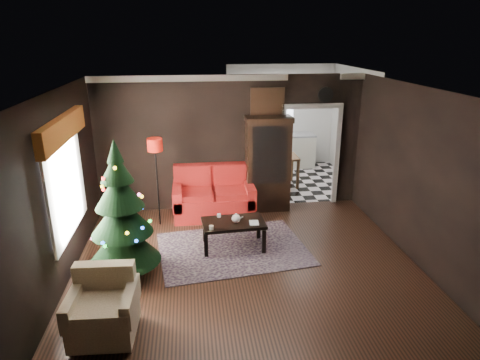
{
  "coord_description": "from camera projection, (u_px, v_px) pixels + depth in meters",
  "views": [
    {
      "loc": [
        -0.84,
        -5.93,
        3.54
      ],
      "look_at": [
        0.0,
        0.9,
        1.15
      ],
      "focal_mm": 31.4,
      "sensor_mm": 36.0,
      "label": 1
    }
  ],
  "objects": [
    {
      "name": "floor",
      "position": [
        247.0,
        265.0,
        6.82
      ],
      "size": [
        5.5,
        5.5,
        0.0
      ],
      "primitive_type": "plane",
      "color": "black",
      "rests_on": "ground"
    },
    {
      "name": "ceiling",
      "position": [
        248.0,
        90.0,
        5.9
      ],
      "size": [
        5.5,
        5.5,
        0.0
      ],
      "primitive_type": "plane",
      "rotation": [
        3.14,
        0.0,
        0.0
      ],
      "color": "white",
      "rests_on": "ground"
    },
    {
      "name": "wall_back",
      "position": [
        231.0,
        144.0,
        8.71
      ],
      "size": [
        5.5,
        0.0,
        5.5
      ],
      "primitive_type": "plane",
      "rotation": [
        1.57,
        0.0,
        0.0
      ],
      "color": "black",
      "rests_on": "ground"
    },
    {
      "name": "wall_front",
      "position": [
        283.0,
        271.0,
        4.02
      ],
      "size": [
        5.5,
        0.0,
        5.5
      ],
      "primitive_type": "plane",
      "rotation": [
        -1.57,
        0.0,
        0.0
      ],
      "color": "black",
      "rests_on": "ground"
    },
    {
      "name": "wall_left",
      "position": [
        59.0,
        192.0,
        6.04
      ],
      "size": [
        0.0,
        5.5,
        5.5
      ],
      "primitive_type": "plane",
      "rotation": [
        1.57,
        0.0,
        1.57
      ],
      "color": "black",
      "rests_on": "ground"
    },
    {
      "name": "wall_right",
      "position": [
        418.0,
        177.0,
        6.68
      ],
      "size": [
        0.0,
        5.5,
        5.5
      ],
      "primitive_type": "plane",
      "rotation": [
        1.57,
        0.0,
        -1.57
      ],
      "color": "black",
      "rests_on": "ground"
    },
    {
      "name": "doorway",
      "position": [
        309.0,
        157.0,
        9.02
      ],
      "size": [
        1.1,
        0.1,
        2.1
      ],
      "primitive_type": null,
      "color": "silver",
      "rests_on": "ground"
    },
    {
      "name": "left_window",
      "position": [
        65.0,
        184.0,
        6.22
      ],
      "size": [
        0.05,
        1.6,
        1.4
      ],
      "primitive_type": "cube",
      "color": "white",
      "rests_on": "wall_left"
    },
    {
      "name": "valance",
      "position": [
        63.0,
        129.0,
        5.96
      ],
      "size": [
        0.12,
        2.1,
        0.35
      ],
      "primitive_type": "cube",
      "color": "brown",
      "rests_on": "wall_left"
    },
    {
      "name": "kitchen_floor",
      "position": [
        291.0,
        180.0,
        10.77
      ],
      "size": [
        3.0,
        3.0,
        0.0
      ],
      "primitive_type": "plane",
      "color": "silver",
      "rests_on": "ground"
    },
    {
      "name": "kitchen_window",
      "position": [
        281.0,
        105.0,
        11.57
      ],
      "size": [
        0.7,
        0.06,
        0.7
      ],
      "primitive_type": "cube",
      "color": "white",
      "rests_on": "ground"
    },
    {
      "name": "rug",
      "position": [
        233.0,
        249.0,
        7.31
      ],
      "size": [
        2.71,
        2.13,
        0.01
      ],
      "primitive_type": "cube",
      "rotation": [
        0.0,
        0.0,
        0.13
      ],
      "color": "#2B2026",
      "rests_on": "ground"
    },
    {
      "name": "loveseat",
      "position": [
        214.0,
        193.0,
        8.53
      ],
      "size": [
        1.7,
        0.9,
        1.0
      ],
      "primitive_type": null,
      "color": "maroon",
      "rests_on": "ground"
    },
    {
      "name": "curio_cabinet",
      "position": [
        268.0,
        166.0,
        8.73
      ],
      "size": [
        0.9,
        0.45,
        1.9
      ],
      "primitive_type": null,
      "color": "black",
      "rests_on": "ground"
    },
    {
      "name": "floor_lamp",
      "position": [
        158.0,
        185.0,
        8.01
      ],
      "size": [
        0.37,
        0.37,
        1.81
      ],
      "primitive_type": null,
      "rotation": [
        0.0,
        0.0,
        0.25
      ],
      "color": "black",
      "rests_on": "ground"
    },
    {
      "name": "christmas_tree",
      "position": [
        121.0,
        212.0,
        6.23
      ],
      "size": [
        1.24,
        1.24,
        2.09
      ],
      "primitive_type": null,
      "rotation": [
        0.0,
        0.0,
        -0.14
      ],
      "color": "black",
      "rests_on": "ground"
    },
    {
      "name": "armchair",
      "position": [
        103.0,
        305.0,
        5.05
      ],
      "size": [
        0.83,
        0.83,
        0.81
      ],
      "primitive_type": null,
      "rotation": [
        0.0,
        0.0,
        -0.05
      ],
      "color": "tan",
      "rests_on": "ground"
    },
    {
      "name": "coffee_table",
      "position": [
        233.0,
        234.0,
        7.31
      ],
      "size": [
        1.11,
        0.71,
        0.48
      ],
      "primitive_type": null,
      "rotation": [
        0.0,
        0.0,
        0.07
      ],
      "color": "black",
      "rests_on": "rug"
    },
    {
      "name": "teapot",
      "position": [
        236.0,
        218.0,
        7.16
      ],
      "size": [
        0.18,
        0.18,
        0.16
      ],
      "primitive_type": null,
      "rotation": [
        0.0,
        0.0,
        0.03
      ],
      "color": "silver",
      "rests_on": "coffee_table"
    },
    {
      "name": "cup_a",
      "position": [
        219.0,
        216.0,
        7.4
      ],
      "size": [
        0.08,
        0.08,
        0.06
      ],
      "primitive_type": "cylinder",
      "rotation": [
        0.0,
        0.0,
        -0.22
      ],
      "color": "white",
      "rests_on": "coffee_table"
    },
    {
      "name": "cup_b",
      "position": [
        211.0,
        227.0,
        6.93
      ],
      "size": [
        0.09,
        0.09,
        0.07
      ],
      "primitive_type": "cylinder",
      "rotation": [
        0.0,
        0.0,
        -0.18
      ],
      "color": "white",
      "rests_on": "coffee_table"
    },
    {
      "name": "book",
      "position": [
        250.0,
        218.0,
        7.12
      ],
      "size": [
        0.16,
        0.03,
        0.21
      ],
      "primitive_type": "imported",
      "rotation": [
        0.0,
        0.0,
        -0.07
      ],
      "color": "#98835F",
      "rests_on": "coffee_table"
    },
    {
      "name": "wall_clock",
      "position": [
        325.0,
        95.0,
        8.56
      ],
      "size": [
        0.32,
        0.32,
        0.06
      ],
      "primitive_type": "cylinder",
      "color": "silver",
      "rests_on": "wall_back"
    },
    {
      "name": "painting",
      "position": [
        267.0,
        102.0,
        8.47
      ],
      "size": [
        0.62,
        0.05,
        0.52
      ],
      "primitive_type": "cube",
      "color": "#9F6D43",
      "rests_on": "wall_back"
    },
    {
      "name": "kitchen_counter",
      "position": [
        281.0,
        151.0,
        11.75
      ],
      "size": [
        1.8,
        0.6,
        0.9
      ],
      "primitive_type": "cube",
      "color": "silver",
      "rests_on": "ground"
    },
    {
      "name": "kitchen_table",
      "position": [
        282.0,
        170.0,
        10.33
      ],
      "size": [
        0.7,
        0.7,
        0.75
      ],
      "primitive_type": null,
      "color": "brown",
      "rests_on": "ground"
    }
  ]
}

